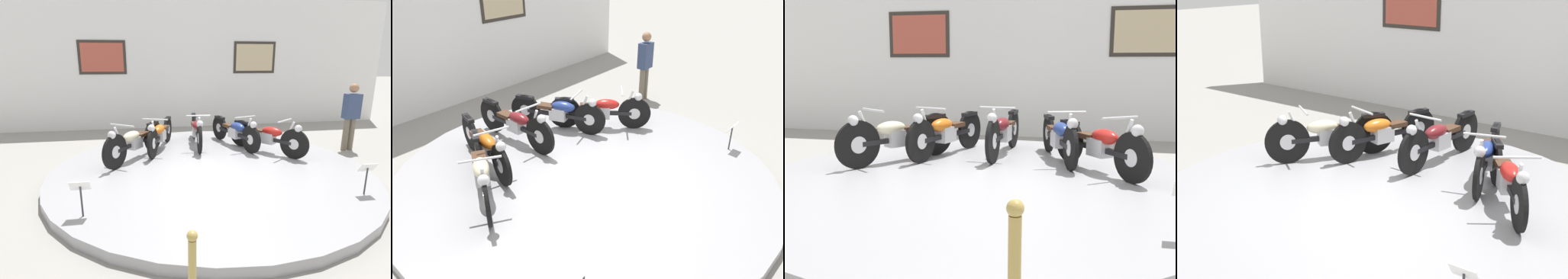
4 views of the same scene
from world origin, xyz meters
The scene contains 8 objects.
ground_plane centered at (0.00, 0.00, 0.00)m, with size 60.00×60.00×0.00m, color gray.
display_platform centered at (0.00, 0.00, 0.08)m, with size 5.97×5.97×0.15m, color #99999E.
back_wall centered at (0.00, 4.46, 2.02)m, with size 14.00×0.22×4.04m.
motorcycle_cream centered at (-1.44, 0.69, 0.55)m, with size 1.16×1.72×0.81m.
motorcycle_orange centered at (-0.88, 1.30, 0.54)m, with size 0.72×1.91×0.80m.
motorcycle_maroon centered at (0.00, 1.54, 0.55)m, with size 0.54×2.01×0.81m.
motorcycle_blue centered at (0.88, 1.30, 0.53)m, with size 0.69×1.90×0.79m.
motorcycle_red centered at (1.44, 0.69, 0.54)m, with size 1.20×1.64×0.79m.
Camera 3 is at (1.19, -5.49, 1.61)m, focal length 42.00 mm.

